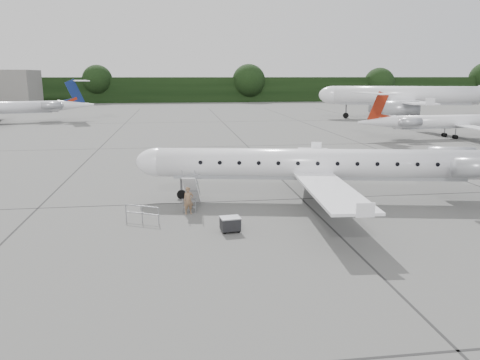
{
  "coord_description": "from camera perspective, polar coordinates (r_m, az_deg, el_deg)",
  "views": [
    {
      "loc": [
        -12.47,
        -25.62,
        8.57
      ],
      "look_at": [
        -8.68,
        2.1,
        2.3
      ],
      "focal_mm": 35.0,
      "sensor_mm": 36.0,
      "label": 1
    }
  ],
  "objects": [
    {
      "name": "airstair",
      "position": [
        30.87,
        -5.92,
        -1.36
      ],
      "size": [
        1.28,
        2.56,
        2.28
      ],
      "primitive_type": null,
      "rotation": [
        0.0,
        0.0,
        -0.18
      ],
      "color": "white",
      "rests_on": "ground"
    },
    {
      "name": "bg_regional_right",
      "position": [
        72.32,
        24.97,
        7.23
      ],
      "size": [
        26.05,
        19.81,
        6.45
      ],
      "primitive_type": null,
      "rotation": [
        0.0,
        0.0,
        3.23
      ],
      "color": "white",
      "rests_on": "ground"
    },
    {
      "name": "passenger",
      "position": [
        29.63,
        -6.3,
        -2.51
      ],
      "size": [
        0.69,
        0.51,
        1.75
      ],
      "primitive_type": "imported",
      "rotation": [
        0.0,
        0.0,
        0.16
      ],
      "color": "#826247",
      "rests_on": "ground"
    },
    {
      "name": "treeline",
      "position": [
        156.19,
        -3.28,
        10.94
      ],
      "size": [
        260.0,
        4.0,
        8.0
      ],
      "primitive_type": "cube",
      "color": "black",
      "rests_on": "ground"
    },
    {
      "name": "baggage_cart",
      "position": [
        26.25,
        -1.2,
        -5.38
      ],
      "size": [
        1.15,
        0.98,
        0.91
      ],
      "primitive_type": null,
      "rotation": [
        0.0,
        0.0,
        0.13
      ],
      "color": "black",
      "rests_on": "ground"
    },
    {
      "name": "main_regional_jet",
      "position": [
        32.51,
        9.57,
        3.74
      ],
      "size": [
        31.66,
        25.29,
        7.28
      ],
      "primitive_type": null,
      "rotation": [
        0.0,
        0.0,
        -0.18
      ],
      "color": "white",
      "rests_on": "ground"
    },
    {
      "name": "bg_narrowbody",
      "position": [
        100.36,
        19.5,
        10.73
      ],
      "size": [
        41.16,
        33.71,
        12.95
      ],
      "primitive_type": null,
      "rotation": [
        0.0,
        0.0,
        -0.24
      ],
      "color": "white",
      "rests_on": "ground"
    },
    {
      "name": "safety_railing",
      "position": [
        28.49,
        -11.85,
        -4.1
      ],
      "size": [
        2.01,
        1.05,
        1.0
      ],
      "primitive_type": null,
      "rotation": [
        0.0,
        0.0,
        -0.46
      ],
      "color": "gray",
      "rests_on": "ground"
    },
    {
      "name": "ground",
      "position": [
        29.76,
        17.42,
        -4.7
      ],
      "size": [
        320.0,
        320.0,
        0.0
      ],
      "primitive_type": "plane",
      "color": "#575755",
      "rests_on": "ground"
    }
  ]
}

